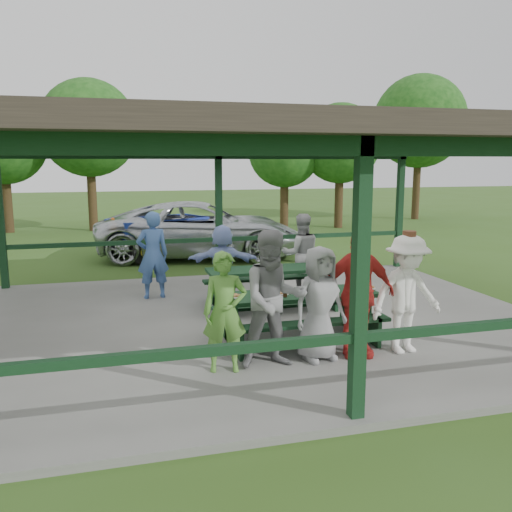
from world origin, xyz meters
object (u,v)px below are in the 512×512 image
object	(u,v)px
spectator_grey	(301,254)
picnic_table_near	(298,311)
contestant_green	(225,312)
contestant_grey_mid	(319,304)
contestant_white_fedora	(406,294)
picnic_table_far	(272,282)
spectator_blue	(153,255)
farm_trailer	(159,237)
contestant_grey_left	(274,299)
contestant_red	(357,293)
spectator_lblue	(223,262)
pickup_truck	(201,230)

from	to	relation	value
spectator_grey	picnic_table_near	bearing A→B (deg)	77.01
contestant_green	contestant_grey_mid	size ratio (longest dim) A/B	1.00
contestant_grey_mid	contestant_white_fedora	xyz separation A→B (m)	(1.32, -0.04, 0.06)
picnic_table_far	spectator_blue	xyz separation A→B (m)	(-2.14, 1.27, 0.42)
contestant_grey_mid	farm_trailer	xyz separation A→B (m)	(-1.40, 9.34, -0.26)
contestant_grey_left	contestant_red	xyz separation A→B (m)	(1.26, 0.09, -0.01)
spectator_lblue	spectator_blue	world-z (taller)	spectator_blue
contestant_grey_left	contestant_grey_mid	size ratio (longest dim) A/B	1.16
pickup_truck	farm_trailer	distance (m)	1.28
pickup_truck	farm_trailer	world-z (taller)	pickup_truck
contestant_grey_mid	farm_trailer	bearing A→B (deg)	87.34
picnic_table_far	spectator_grey	size ratio (longest dim) A/B	1.46
pickup_truck	farm_trailer	size ratio (longest dim) A/B	1.65
spectator_lblue	spectator_blue	bearing A→B (deg)	-7.66
contestant_green	contestant_red	xyz separation A→B (m)	(1.92, 0.08, 0.12)
picnic_table_far	contestant_grey_left	bearing A→B (deg)	-106.29
picnic_table_far	spectator_grey	xyz separation A→B (m)	(0.90, 0.89, 0.37)
picnic_table_near	contestant_grey_mid	bearing A→B (deg)	-89.26
contestant_red	contestant_white_fedora	world-z (taller)	contestant_red
contestant_white_fedora	spectator_blue	distance (m)	5.31
contestant_green	contestant_red	bearing A→B (deg)	12.11
contestant_red	spectator_lblue	bearing A→B (deg)	115.36
contestant_white_fedora	spectator_blue	bearing A→B (deg)	123.45
contestant_red	spectator_blue	size ratio (longest dim) A/B	1.04
contestant_white_fedora	farm_trailer	bearing A→B (deg)	101.43
contestant_red	spectator_lblue	distance (m)	3.81
picnic_table_near	spectator_grey	xyz separation A→B (m)	(1.09, 2.89, 0.37)
picnic_table_far	spectator_grey	distance (m)	1.32
contestant_grey_left	pickup_truck	distance (m)	9.22
contestant_red	picnic_table_near	bearing A→B (deg)	131.25
picnic_table_near	contestant_green	bearing A→B (deg)	-145.19
spectator_grey	farm_trailer	size ratio (longest dim) A/B	0.46
picnic_table_far	pickup_truck	distance (m)	6.27
contestant_green	farm_trailer	world-z (taller)	contestant_green
contestant_grey_left	contestant_white_fedora	xyz separation A→B (m)	(2.01, 0.04, -0.06)
contestant_green	spectator_lblue	world-z (taller)	contestant_green
contestant_red	spectator_grey	size ratio (longest dim) A/B	1.10
picnic_table_far	contestant_green	distance (m)	3.32
contestant_green	picnic_table_far	bearing A→B (deg)	72.29
contestant_green	contestant_white_fedora	distance (m)	2.68
spectator_grey	pickup_truck	size ratio (longest dim) A/B	0.28
spectator_lblue	spectator_grey	size ratio (longest dim) A/B	0.91
spectator_lblue	contestant_grey_mid	bearing A→B (deg)	112.94
farm_trailer	contestant_white_fedora	bearing A→B (deg)	-97.46
spectator_grey	contestant_green	bearing A→B (deg)	65.20
contestant_grey_mid	contestant_white_fedora	world-z (taller)	contestant_white_fedora
contestant_grey_mid	spectator_lblue	size ratio (longest dim) A/B	1.06
picnic_table_far	pickup_truck	size ratio (longest dim) A/B	0.41
contestant_grey_left	contestant_red	world-z (taller)	contestant_grey_left
spectator_lblue	spectator_blue	distance (m)	1.43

